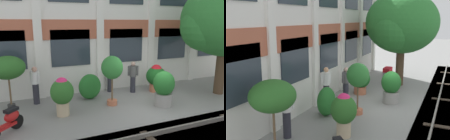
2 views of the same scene
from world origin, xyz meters
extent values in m
plane|color=gray|center=(0.00, 0.00, 0.00)|extent=(80.00, 80.00, 0.00)
cube|color=silver|center=(0.00, 3.10, 3.76)|extent=(14.40, 0.50, 7.52)
cube|color=#AD5B42|center=(0.00, 2.83, 3.10)|extent=(14.40, 0.06, 0.90)
cube|color=silver|center=(-4.32, 2.79, 3.76)|extent=(0.36, 0.16, 7.52)
cube|color=silver|center=(-1.44, 2.79, 3.76)|extent=(0.36, 0.16, 7.52)
cube|color=silver|center=(1.44, 2.79, 3.76)|extent=(0.36, 0.16, 7.52)
cube|color=silver|center=(4.32, 2.79, 3.76)|extent=(0.36, 0.16, 7.52)
cube|color=#28333D|center=(-5.76, 2.82, 2.25)|extent=(1.84, 0.04, 1.70)
cube|color=#28333D|center=(-2.88, 2.82, 2.25)|extent=(1.84, 0.04, 1.70)
cube|color=#28333D|center=(0.00, 2.82, 2.25)|extent=(1.84, 0.04, 1.70)
cube|color=#28333D|center=(2.88, 2.82, 2.25)|extent=(1.84, 0.04, 1.70)
cube|color=#28333D|center=(5.76, 2.82, 2.25)|extent=(1.84, 0.04, 1.70)
cube|color=slate|center=(0.00, -2.14, 0.07)|extent=(22.40, 0.07, 0.15)
cylinder|color=#4C3826|center=(3.77, 0.19, 1.31)|extent=(0.45, 0.45, 2.63)
sphere|color=#2D7A33|center=(2.76, 0.39, 3.23)|extent=(2.21, 2.21, 2.21)
cylinder|color=tan|center=(-3.76, 0.47, 0.26)|extent=(0.48, 0.48, 0.52)
ellipsoid|color=#286023|center=(-3.76, 0.47, 0.92)|extent=(0.86, 0.86, 0.95)
sphere|color=#DB2866|center=(-3.76, 0.47, 1.23)|extent=(0.47, 0.47, 0.47)
cylinder|color=#B76647|center=(1.10, 1.63, 0.20)|extent=(0.63, 0.63, 0.40)
ellipsoid|color=#19561E|center=(1.10, 1.63, 0.80)|extent=(1.00, 1.00, 0.94)
sphere|color=red|center=(1.10, 1.63, 1.10)|extent=(0.55, 0.55, 0.55)
cylinder|color=#333333|center=(-5.57, 1.83, 0.11)|extent=(0.30, 0.30, 0.21)
cylinder|color=brown|center=(-5.57, 1.83, 0.87)|extent=(0.07, 0.07, 1.32)
ellipsoid|color=#286023|center=(-5.57, 1.83, 1.72)|extent=(1.32, 1.32, 0.91)
cylinder|color=gray|center=(0.31, -0.13, 0.27)|extent=(0.71, 0.71, 0.53)
ellipsoid|color=#236B28|center=(0.31, -0.13, 0.97)|extent=(0.88, 0.88, 1.02)
cylinder|color=#B76647|center=(-1.64, 0.77, 0.10)|extent=(0.44, 0.44, 0.21)
cylinder|color=brown|center=(-1.64, 0.77, 0.82)|extent=(0.07, 0.07, 1.21)
ellipsoid|color=#2D7A33|center=(-1.64, 0.77, 1.61)|extent=(0.90, 0.90, 0.96)
cylinder|color=black|center=(-5.34, -0.01, 0.24)|extent=(0.41, 0.40, 0.48)
cube|color=red|center=(-5.66, -0.32, 0.28)|extent=(0.65, 0.65, 0.08)
ellipsoid|color=red|center=(-5.47, -0.14, 0.52)|extent=(0.58, 0.58, 0.36)
cube|color=black|center=(-5.47, -0.14, 0.72)|extent=(0.47, 0.47, 0.10)
cylinder|color=#282833|center=(-0.04, 1.94, 0.41)|extent=(0.26, 0.26, 0.81)
cylinder|color=#4C4C4C|center=(-0.04, 1.94, 1.08)|extent=(0.34, 0.34, 0.53)
sphere|color=tan|center=(-0.04, 1.94, 1.45)|extent=(0.22, 0.22, 0.22)
cylinder|color=#4C4C4C|center=(-0.25, 2.01, 1.10)|extent=(0.09, 0.09, 0.48)
cylinder|color=#4C4C4C|center=(0.17, 1.87, 1.10)|extent=(0.09, 0.09, 0.48)
cylinder|color=#282833|center=(-1.06, 2.47, 0.45)|extent=(0.26, 0.26, 0.90)
cylinder|color=silver|center=(-1.06, 2.47, 1.19)|extent=(0.34, 0.34, 0.58)
sphere|color=tan|center=(-1.06, 2.47, 1.59)|extent=(0.22, 0.22, 0.22)
cylinder|color=silver|center=(-1.26, 2.56, 1.21)|extent=(0.09, 0.09, 0.52)
cylinder|color=silver|center=(-0.86, 2.38, 1.21)|extent=(0.09, 0.09, 0.52)
cylinder|color=#282833|center=(-4.60, 2.10, 0.45)|extent=(0.26, 0.26, 0.89)
cylinder|color=silver|center=(-4.60, 2.10, 1.15)|extent=(0.34, 0.34, 0.51)
sphere|color=tan|center=(-4.60, 2.10, 1.52)|extent=(0.22, 0.22, 0.22)
cylinder|color=silver|center=(-4.75, 2.27, 1.18)|extent=(0.09, 0.09, 0.46)
cylinder|color=silver|center=(-4.45, 1.94, 1.18)|extent=(0.09, 0.09, 0.46)
ellipsoid|color=#236B28|center=(-2.29, 1.84, 0.58)|extent=(1.15, 0.85, 1.15)
camera|label=1|loc=(-4.96, -7.33, 3.44)|focal=35.00mm
camera|label=2|loc=(-11.15, -2.68, 3.84)|focal=42.00mm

